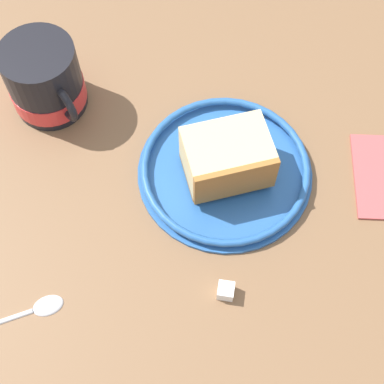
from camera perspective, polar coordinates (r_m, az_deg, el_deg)
ground_plane at (r=64.56cm, az=-0.52°, el=2.52°), size 118.67×118.67×3.38cm
small_plate at (r=61.63cm, az=3.27°, el=2.22°), size 18.71×18.71×1.60cm
cake_slice at (r=59.08cm, az=3.48°, el=3.34°), size 7.21×9.14×5.54cm
tea_mug at (r=66.11cm, az=-14.25°, el=10.53°), size 10.31×8.27×8.51cm
teaspoon at (r=58.21cm, az=-15.76°, el=-11.21°), size 2.01×11.55×0.80cm
sugar_cube at (r=56.31cm, az=3.35°, el=-9.69°), size 2.13×2.13×1.56cm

